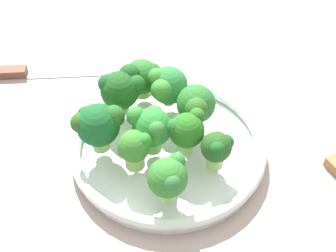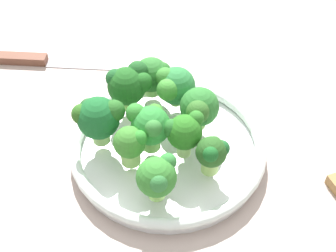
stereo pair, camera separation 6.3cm
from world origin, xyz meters
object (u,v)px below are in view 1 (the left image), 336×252
(broccoli_floret_6, at_px, (122,88))
(broccoli_floret_8, at_px, (217,148))
(broccoli_floret_0, at_px, (166,85))
(broccoli_floret_9, at_px, (194,105))
(broccoli_floret_5, at_px, (143,77))
(broccoli_floret_7, at_px, (169,177))
(broccoli_floret_2, at_px, (151,127))
(broccoli_floret_1, at_px, (186,130))
(broccoli_floret_4, at_px, (98,124))
(bowl, at_px, (168,147))
(broccoli_floret_3, at_px, (135,147))
(knife, at_px, (27,72))

(broccoli_floret_6, height_order, broccoli_floret_8, broccoli_floret_6)
(broccoli_floret_0, height_order, broccoli_floret_9, broccoli_floret_9)
(broccoli_floret_5, xyz_separation_m, broccoli_floret_7, (-0.20, -0.05, 0.00))
(broccoli_floret_2, bearing_deg, broccoli_floret_1, -94.09)
(broccoli_floret_4, distance_m, broccoli_floret_7, 0.13)
(broccoli_floret_4, bearing_deg, broccoli_floret_7, -129.18)
(broccoli_floret_6, relative_size, broccoli_floret_8, 1.25)
(broccoli_floret_4, distance_m, broccoli_floret_5, 0.13)
(broccoli_floret_9, bearing_deg, broccoli_floret_4, 111.22)
(broccoli_floret_4, bearing_deg, broccoli_floret_8, -99.61)
(broccoli_floret_1, bearing_deg, bowl, 52.72)
(broccoli_floret_4, bearing_deg, broccoli_floret_3, -120.43)
(broccoli_floret_0, height_order, knife, broccoli_floret_0)
(broccoli_floret_3, height_order, broccoli_floret_8, broccoli_floret_3)
(broccoli_floret_7, bearing_deg, broccoli_floret_4, 50.82)
(broccoli_floret_0, distance_m, knife, 0.28)
(bowl, height_order, broccoli_floret_8, broccoli_floret_8)
(broccoli_floret_5, height_order, broccoli_floret_7, same)
(broccoli_floret_0, height_order, broccoli_floret_6, broccoli_floret_6)
(broccoli_floret_6, height_order, knife, broccoli_floret_6)
(broccoli_floret_5, xyz_separation_m, broccoli_floret_6, (-0.04, 0.03, 0.01))
(broccoli_floret_0, height_order, broccoli_floret_5, broccoli_floret_0)
(broccoli_floret_0, relative_size, broccoli_floret_7, 1.05)
(broccoli_floret_5, distance_m, broccoli_floret_7, 0.20)
(broccoli_floret_1, bearing_deg, broccoli_floret_0, 17.25)
(broccoli_floret_2, bearing_deg, broccoli_floret_7, -161.77)
(broccoli_floret_3, bearing_deg, broccoli_floret_6, 14.96)
(broccoli_floret_4, bearing_deg, broccoli_floret_0, -43.19)
(broccoli_floret_5, bearing_deg, broccoli_floret_0, -119.10)
(broccoli_floret_4, height_order, broccoli_floret_9, broccoli_floret_4)
(broccoli_floret_4, relative_size, broccoli_floret_8, 1.31)
(broccoli_floret_4, xyz_separation_m, broccoli_floret_8, (-0.03, -0.16, -0.01))
(broccoli_floret_2, distance_m, broccoli_floret_9, 0.08)
(bowl, xyz_separation_m, broccoli_floret_8, (-0.04, -0.07, 0.05))
(broccoli_floret_7, bearing_deg, knife, 43.78)
(broccoli_floret_8, xyz_separation_m, broccoli_floret_9, (0.08, 0.03, 0.00))
(bowl, height_order, broccoli_floret_0, broccoli_floret_0)
(broccoli_floret_0, xyz_separation_m, broccoli_floret_9, (-0.04, -0.04, 0.00))
(broccoli_floret_1, distance_m, broccoli_floret_4, 0.12)
(broccoli_floret_1, height_order, broccoli_floret_2, broccoli_floret_2)
(broccoli_floret_3, distance_m, broccoli_floret_8, 0.11)
(broccoli_floret_3, bearing_deg, broccoli_floret_5, -0.09)
(knife, bearing_deg, broccoli_floret_2, -129.26)
(broccoli_floret_6, bearing_deg, broccoli_floret_5, -38.57)
(broccoli_floret_8, bearing_deg, broccoli_floret_5, 37.25)
(broccoli_floret_3, height_order, broccoli_floret_9, broccoli_floret_9)
(broccoli_floret_2, bearing_deg, bowl, -55.17)
(broccoli_floret_2, distance_m, broccoli_floret_3, 0.04)
(broccoli_floret_7, bearing_deg, broccoli_floret_2, 18.23)
(bowl, xyz_separation_m, broccoli_floret_7, (-0.10, -0.00, 0.05))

